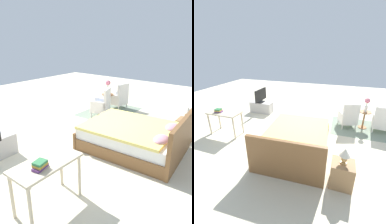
% 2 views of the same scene
% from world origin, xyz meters
% --- Properties ---
extents(ground_plane, '(16.00, 16.00, 0.00)m').
position_xyz_m(ground_plane, '(0.00, 0.00, 0.00)').
color(ground_plane, beige).
extents(floor_rug, '(2.10, 1.50, 0.01)m').
position_xyz_m(floor_rug, '(-2.09, -0.90, 0.00)').
color(floor_rug, gray).
rests_on(floor_rug, ground_plane).
extents(bed, '(1.78, 2.29, 0.96)m').
position_xyz_m(bed, '(-0.23, 1.06, 0.30)').
color(bed, brown).
rests_on(bed, ground_plane).
extents(armchair_by_window_left, '(0.61, 0.61, 0.92)m').
position_xyz_m(armchair_by_window_left, '(-2.62, -0.85, 0.38)').
color(armchair_by_window_left, white).
rests_on(armchair_by_window_left, floor_rug).
extents(armchair_by_window_right, '(0.68, 0.68, 0.92)m').
position_xyz_m(armchair_by_window_right, '(-1.57, -0.85, 0.38)').
color(armchair_by_window_right, white).
rests_on(armchair_by_window_right, floor_rug).
extents(side_table, '(0.40, 0.40, 0.62)m').
position_xyz_m(side_table, '(-2.09, -0.98, 0.39)').
color(side_table, '#936038').
rests_on(side_table, ground_plane).
extents(flower_vase, '(0.17, 0.17, 0.48)m').
position_xyz_m(flower_vase, '(-2.09, -0.98, 0.91)').
color(flower_vase, silver).
rests_on(flower_vase, side_table).
extents(nightstand, '(0.44, 0.41, 0.55)m').
position_xyz_m(nightstand, '(-1.42, 1.84, 0.27)').
color(nightstand, '#997047').
rests_on(nightstand, ground_plane).
extents(table_lamp, '(0.22, 0.22, 0.33)m').
position_xyz_m(table_lamp, '(-1.42, 1.84, 0.76)').
color(table_lamp, tan).
rests_on(table_lamp, nightstand).
extents(vanity_desk, '(1.04, 0.52, 0.77)m').
position_xyz_m(vanity_desk, '(2.18, 0.91, 0.65)').
color(vanity_desk, beige).
rests_on(vanity_desk, ground_plane).
extents(book_stack, '(0.25, 0.17, 0.11)m').
position_xyz_m(book_stack, '(2.34, 0.97, 0.82)').
color(book_stack, '#66387A').
rests_on(book_stack, vanity_desk).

